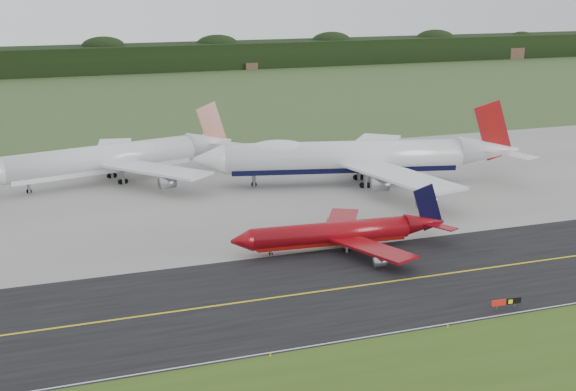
{
  "coord_description": "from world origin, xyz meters",
  "views": [
    {
      "loc": [
        -51.83,
        -100.15,
        42.22
      ],
      "look_at": [
        -7.71,
        22.0,
        6.72
      ],
      "focal_mm": 50.0,
      "sensor_mm": 36.0,
      "label": 1
    }
  ],
  "objects_px": {
    "jet_red_737": "(342,233)",
    "taxiway_sign": "(506,302)",
    "jet_star_tail": "(115,158)",
    "jet_ba_747": "(355,157)"
  },
  "relations": [
    {
      "from": "jet_ba_747",
      "to": "taxiway_sign",
      "type": "bearing_deg",
      "value": -97.4
    },
    {
      "from": "jet_ba_747",
      "to": "jet_star_tail",
      "type": "xyz_separation_m",
      "value": [
        -46.98,
        19.68,
        -0.89
      ]
    },
    {
      "from": "jet_ba_747",
      "to": "jet_star_tail",
      "type": "bearing_deg",
      "value": 157.27
    },
    {
      "from": "jet_red_737",
      "to": "taxiway_sign",
      "type": "distance_m",
      "value": 31.48
    },
    {
      "from": "jet_red_737",
      "to": "jet_star_tail",
      "type": "xyz_separation_m",
      "value": [
        -27.69,
        57.11,
        2.33
      ]
    },
    {
      "from": "jet_star_tail",
      "to": "taxiway_sign",
      "type": "xyz_separation_m",
      "value": [
        38.27,
        -86.7,
        -4.02
      ]
    },
    {
      "from": "jet_red_737",
      "to": "jet_star_tail",
      "type": "height_order",
      "value": "jet_star_tail"
    },
    {
      "from": "taxiway_sign",
      "to": "jet_ba_747",
      "type": "bearing_deg",
      "value": 82.6
    },
    {
      "from": "jet_red_737",
      "to": "taxiway_sign",
      "type": "height_order",
      "value": "jet_red_737"
    },
    {
      "from": "jet_star_tail",
      "to": "taxiway_sign",
      "type": "relative_size",
      "value": 13.19
    }
  ]
}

